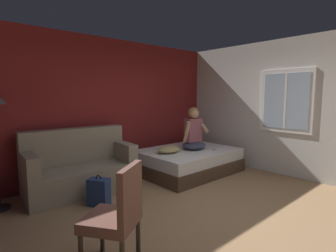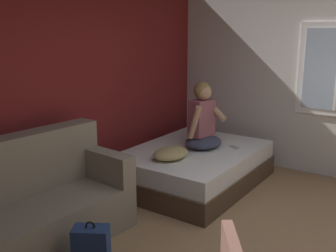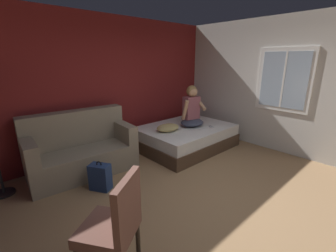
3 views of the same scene
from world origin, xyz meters
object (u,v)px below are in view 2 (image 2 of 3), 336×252
object	(u,v)px
couch	(37,205)
backpack	(92,249)
bed	(194,166)
throw_pillow	(171,153)
cell_phone	(234,147)
person_seated	(203,121)

from	to	relation	value
couch	backpack	world-z (taller)	couch
bed	couch	size ratio (longest dim) A/B	1.13
throw_pillow	couch	bearing A→B (deg)	165.70
throw_pillow	cell_phone	size ratio (longest dim) A/B	3.33
person_seated	couch	bearing A→B (deg)	167.65
cell_phone	couch	bearing A→B (deg)	5.95
person_seated	throw_pillow	distance (m)	0.69
person_seated	cell_phone	world-z (taller)	person_seated
bed	backpack	world-z (taller)	bed
throw_pillow	cell_phone	xyz separation A→B (m)	(0.87, -0.42, -0.07)
bed	cell_phone	world-z (taller)	cell_phone
couch	cell_phone	world-z (taller)	couch
backpack	cell_phone	xyz separation A→B (m)	(2.53, -0.10, 0.29)
bed	cell_phone	xyz separation A→B (m)	(0.36, -0.40, 0.25)
person_seated	cell_phone	bearing A→B (deg)	-53.98
backpack	cell_phone	world-z (taller)	cell_phone
throw_pillow	person_seated	bearing A→B (deg)	-7.13
backpack	throw_pillow	bearing A→B (deg)	11.09
couch	backpack	bearing A→B (deg)	-92.29
couch	throw_pillow	size ratio (longest dim) A/B	3.66
bed	person_seated	xyz separation A→B (m)	(0.11, -0.06, 0.60)
bed	person_seated	distance (m)	0.61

